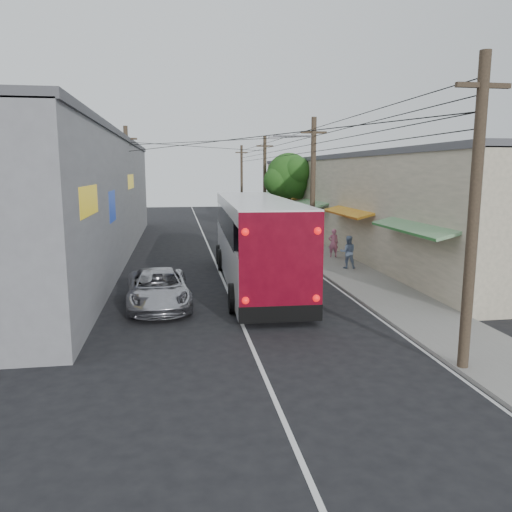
% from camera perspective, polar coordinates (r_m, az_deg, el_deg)
% --- Properties ---
extents(ground, '(120.00, 120.00, 0.00)m').
position_cam_1_polar(ground, '(14.53, -0.09, -11.21)').
color(ground, black).
rests_on(ground, ground).
extents(sidewalk, '(3.00, 80.00, 0.12)m').
position_cam_1_polar(sidewalk, '(34.87, 5.37, 1.22)').
color(sidewalk, slate).
rests_on(sidewalk, ground).
extents(building_right, '(7.09, 40.00, 6.25)m').
position_cam_1_polar(building_right, '(37.80, 11.34, 6.44)').
color(building_right, beige).
rests_on(building_right, ground).
extents(building_left, '(7.20, 36.00, 7.25)m').
position_cam_1_polar(building_left, '(32.08, -20.63, 6.36)').
color(building_left, gray).
rests_on(building_left, ground).
extents(utility_poles, '(11.80, 45.28, 8.00)m').
position_cam_1_polar(utility_poles, '(34.15, -0.20, 7.94)').
color(utility_poles, '#473828').
rests_on(utility_poles, ground).
extents(street_tree, '(4.40, 4.00, 6.60)m').
position_cam_1_polar(street_tree, '(40.43, 3.86, 8.97)').
color(street_tree, '#3F2B19').
rests_on(street_tree, ground).
extents(coach_bus, '(3.50, 13.76, 3.94)m').
position_cam_1_polar(coach_bus, '(23.01, -0.08, 1.85)').
color(coach_bus, white).
rests_on(coach_bus, ground).
extents(jeepney, '(2.67, 5.21, 1.41)m').
position_cam_1_polar(jeepney, '(19.61, -11.12, -3.69)').
color(jeepney, '#AFAFB6').
rests_on(jeepney, ground).
extents(parked_suv, '(2.45, 5.15, 1.45)m').
position_cam_1_polar(parked_suv, '(29.86, 4.07, 1.10)').
color(parked_suv, '#93929A').
rests_on(parked_suv, ground).
extents(parked_car_mid, '(2.06, 4.50, 1.50)m').
position_cam_1_polar(parked_car_mid, '(39.23, -0.30, 3.22)').
color(parked_car_mid, '#26272B').
rests_on(parked_car_mid, ground).
extents(parked_car_far, '(2.14, 5.09, 1.64)m').
position_cam_1_polar(parked_car_far, '(41.19, 0.41, 3.63)').
color(parked_car_far, black).
rests_on(parked_car_far, ground).
extents(pedestrian_near, '(0.61, 0.40, 1.68)m').
position_cam_1_polar(pedestrian_near, '(29.91, 8.82, 1.48)').
color(pedestrian_near, '#CD6C90').
rests_on(pedestrian_near, sidewalk).
extents(pedestrian_far, '(0.95, 0.81, 1.72)m').
position_cam_1_polar(pedestrian_far, '(26.59, 10.47, 0.45)').
color(pedestrian_far, '#7D93B6').
rests_on(pedestrian_far, sidewalk).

